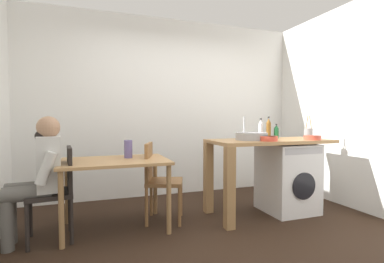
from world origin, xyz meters
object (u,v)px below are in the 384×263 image
chair_person_seat (58,188)px  chair_opposite (158,177)px  vase (128,149)px  washing_machine (287,177)px  mixing_bowl (269,138)px  utensil_crock (308,133)px  bottle_clear_small (276,132)px  colander (312,137)px  seated_person (39,172)px  dining_table (115,169)px  bottle_squat_brown (269,128)px  bottle_tall_green (261,129)px

chair_person_seat → chair_opposite: same height
vase → washing_machine: bearing=-6.7°
chair_person_seat → mixing_bowl: size_ratio=4.35×
utensil_crock → bottle_clear_small: bearing=166.2°
washing_machine → utensil_crock: bearing=8.1°
washing_machine → colander: 0.59m
utensil_crock → mixing_bowl: bearing=-162.4°
chair_person_seat → vase: bearing=-80.3°
seated_person → vase: 0.90m
chair_opposite → utensil_crock: (1.99, -0.15, 0.48)m
chair_opposite → mixing_bowl: bearing=91.1°
chair_person_seat → chair_opposite: size_ratio=1.00×
seated_person → bottle_clear_small: bearing=-92.9°
dining_table → vase: 0.27m
colander → vase: (-2.14, 0.45, -0.11)m
dining_table → chair_person_seat: 0.57m
bottle_squat_brown → vase: size_ratio=1.43×
bottle_tall_green → utensil_crock: bearing=-16.6°
bottle_squat_brown → vase: bottle_squat_brown is taller
chair_opposite → bottle_squat_brown: (1.47, -0.01, 0.54)m
chair_opposite → washing_machine: bearing=102.4°
bottle_clear_small → utensil_crock: 0.44m
bottle_squat_brown → bottle_clear_small: 0.11m
seated_person → bottle_tall_green: bearing=-91.0°
dining_table → chair_person_seat: chair_person_seat is taller
utensil_crock → chair_opposite: bearing=175.7°
dining_table → seated_person: seated_person is taller
bottle_tall_green → bottle_squat_brown: 0.10m
chair_person_seat → bottle_squat_brown: (2.49, 0.15, 0.54)m
bottle_tall_green → bottle_clear_small: (0.19, -0.08, -0.03)m
chair_person_seat → mixing_bowl: bearing=-101.8°
chair_person_seat → utensil_crock: (3.02, 0.02, 0.48)m
mixing_bowl → bottle_squat_brown: bearing=55.7°
bottle_squat_brown → vase: 1.81m
dining_table → chair_opposite: 0.50m
bottle_tall_green → chair_person_seat: bearing=-175.3°
dining_table → utensil_crock: size_ratio=3.67×
utensil_crock → bottle_squat_brown: bearing=165.4°
chair_person_seat → utensil_crock: 3.06m
vase → colander: bearing=-11.8°
seated_person → dining_table: bearing=-87.0°
chair_opposite → bottle_tall_green: bearing=110.8°
utensil_crock → vase: size_ratio=1.50×
seated_person → bottle_clear_small: (2.75, 0.14, 0.33)m
bottle_clear_small → chair_person_seat: bearing=-177.3°
bottle_squat_brown → colander: size_ratio=1.43×
washing_machine → colander: bearing=-49.3°
seated_person → utensil_crock: size_ratio=4.01×
chair_person_seat → mixing_bowl: mixing_bowl is taller
washing_machine → bottle_squat_brown: (-0.16, 0.19, 0.62)m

